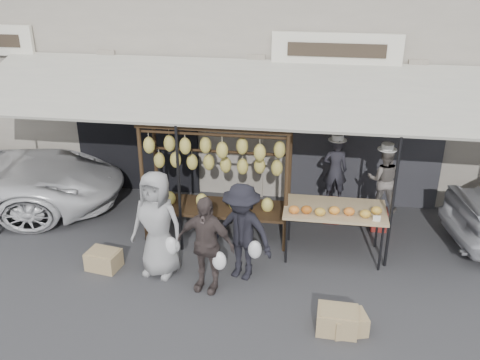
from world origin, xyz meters
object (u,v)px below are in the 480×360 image
object	(u,v)px
banana_rack	(217,157)
crate_far	(104,260)
customer_right	(242,232)
crate_near_a	(337,320)
produce_table	(335,211)
vendor_right	(384,179)
crate_near_b	(349,323)
customer_left	(157,224)
vendor_left	(335,170)
customer_mid	(205,244)

from	to	relation	value
banana_rack	crate_far	bearing A→B (deg)	-141.35
customer_right	crate_near_a	bearing A→B (deg)	-17.29
crate_near_a	produce_table	bearing A→B (deg)	91.87
vendor_right	crate_near_a	size ratio (longest dim) A/B	2.21
crate_near_b	crate_near_a	bearing A→B (deg)	-179.84
produce_table	vendor_right	xyz separation A→B (m)	(0.87, 1.08, 0.15)
produce_table	crate_near_b	world-z (taller)	produce_table
vendor_right	customer_left	distance (m)	4.17
produce_table	crate_far	size ratio (longest dim) A/B	3.27
produce_table	crate_far	distance (m)	3.93
vendor_right	customer_right	distance (m)	3.02
banana_rack	vendor_left	world-z (taller)	banana_rack
customer_right	vendor_left	bearing A→B (deg)	74.39
banana_rack	crate_near_a	world-z (taller)	banana_rack
vendor_left	crate_near_b	xyz separation A→B (m)	(0.22, -3.22, -0.93)
crate_near_a	crate_far	bearing A→B (deg)	165.36
crate_far	vendor_right	bearing A→B (deg)	23.62
crate_near_a	crate_near_b	size ratio (longest dim) A/B	1.17
customer_right	vendor_right	bearing A→B (deg)	58.31
crate_near_a	crate_far	xyz separation A→B (m)	(-3.81, 1.00, -0.01)
customer_right	banana_rack	bearing A→B (deg)	135.77
vendor_right	customer_right	xyz separation A→B (m)	(-2.33, -1.91, -0.21)
customer_right	crate_near_a	xyz separation A→B (m)	(1.51, -1.11, -0.65)
vendor_right	crate_near_a	bearing A→B (deg)	80.77
crate_far	produce_table	bearing A→B (deg)	14.05
customer_mid	crate_far	xyz separation A→B (m)	(-1.80, 0.28, -0.64)
banana_rack	produce_table	bearing A→B (deg)	-10.98
banana_rack	crate_near_a	bearing A→B (deg)	-47.56
banana_rack	customer_left	bearing A→B (deg)	-118.55
customer_mid	crate_near_a	bearing A→B (deg)	-8.18
vendor_right	crate_near_b	xyz separation A→B (m)	(-0.65, -3.02, -0.89)
crate_near_b	customer_right	bearing A→B (deg)	146.55
vendor_right	crate_near_b	distance (m)	3.21
vendor_right	crate_far	world-z (taller)	vendor_right
crate_near_a	customer_left	bearing A→B (deg)	160.27
produce_table	customer_left	bearing A→B (deg)	-161.90
vendor_left	customer_right	bearing A→B (deg)	52.34
banana_rack	produce_table	size ratio (longest dim) A/B	1.53
vendor_left	customer_mid	distance (m)	3.19
customer_right	crate_near_a	distance (m)	1.99
crate_near_b	crate_far	bearing A→B (deg)	165.94
produce_table	banana_rack	bearing A→B (deg)	169.02
banana_rack	customer_left	size ratio (longest dim) A/B	1.45
banana_rack	crate_near_a	distance (m)	3.46
vendor_left	vendor_right	distance (m)	0.90
vendor_left	customer_mid	bearing A→B (deg)	49.00
vendor_left	crate_near_b	world-z (taller)	vendor_left
vendor_right	crate_far	bearing A→B (deg)	29.43
banana_rack	customer_right	distance (m)	1.57
customer_mid	crate_far	bearing A→B (deg)	-177.67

